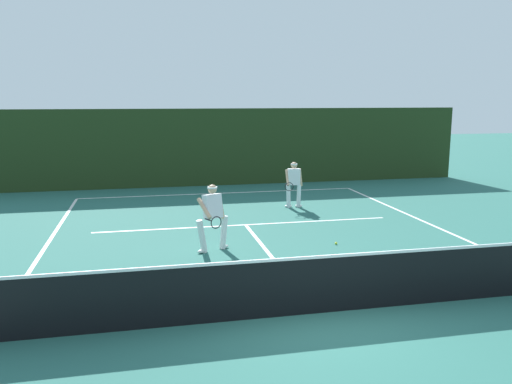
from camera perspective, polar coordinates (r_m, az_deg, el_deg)
name	(u,v)px	position (r m, az deg, el deg)	size (l,w,h in m)	color
ground_plane	(317,313)	(9.26, 6.77, -13.14)	(80.00, 80.00, 0.00)	#296258
court_line_baseline_far	(220,193)	(20.26, -3.99, -0.13)	(10.70, 0.10, 0.01)	white
court_line_service	(246,225)	(15.22, -1.16, -3.64)	(8.73, 0.10, 0.01)	white
court_line_centre	(273,258)	(12.14, 1.84, -7.29)	(0.10, 6.40, 0.01)	white
tennis_net	(318,284)	(9.06, 6.84, -10.05)	(11.72, 0.09, 1.09)	#1E4723
player_near	(213,215)	(12.50, -4.80, -2.52)	(0.87, 0.98, 1.65)	silver
player_far	(294,183)	(17.52, 4.18, 1.03)	(0.79, 0.83, 1.56)	silver
tennis_ball	(336,243)	(13.37, 8.83, -5.61)	(0.07, 0.07, 0.07)	#D1E033
back_fence_windscreen	(213,147)	(21.93, -4.77, 4.93)	(22.24, 0.12, 3.25)	#203417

